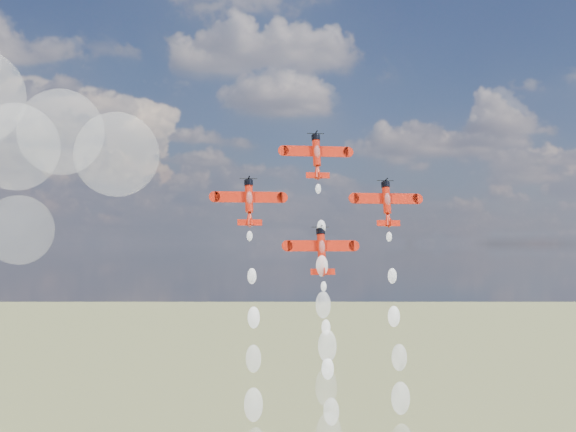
{
  "coord_description": "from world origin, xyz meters",
  "views": [
    {
      "loc": [
        -27.76,
        -148.5,
        72.32
      ],
      "look_at": [
        -0.7,
        0.48,
        77.6
      ],
      "focal_mm": 50.0,
      "sensor_mm": 36.0,
      "label": 1
    }
  ],
  "objects_px": {
    "plane_lead": "(317,155)",
    "plane_left": "(249,201)",
    "plane_right": "(387,202)",
    "plane_slot": "(321,250)"
  },
  "relations": [
    {
      "from": "plane_right",
      "to": "plane_slot",
      "type": "xyz_separation_m",
      "value": [
        -13.44,
        -2.09,
        -9.18
      ]
    },
    {
      "from": "plane_left",
      "to": "plane_slot",
      "type": "distance_m",
      "value": 16.41
    },
    {
      "from": "plane_right",
      "to": "plane_slot",
      "type": "height_order",
      "value": "plane_right"
    },
    {
      "from": "plane_lead",
      "to": "plane_left",
      "type": "distance_m",
      "value": 16.41
    },
    {
      "from": "plane_slot",
      "to": "plane_lead",
      "type": "bearing_deg",
      "value": 90.0
    },
    {
      "from": "plane_lead",
      "to": "plane_left",
      "type": "height_order",
      "value": "plane_lead"
    },
    {
      "from": "plane_lead",
      "to": "plane_right",
      "type": "bearing_deg",
      "value": -8.83
    },
    {
      "from": "plane_lead",
      "to": "plane_slot",
      "type": "distance_m",
      "value": 18.82
    },
    {
      "from": "plane_lead",
      "to": "plane_right",
      "type": "distance_m",
      "value": 16.41
    },
    {
      "from": "plane_lead",
      "to": "plane_left",
      "type": "xyz_separation_m",
      "value": [
        -13.44,
        -2.09,
        -9.18
      ]
    }
  ]
}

